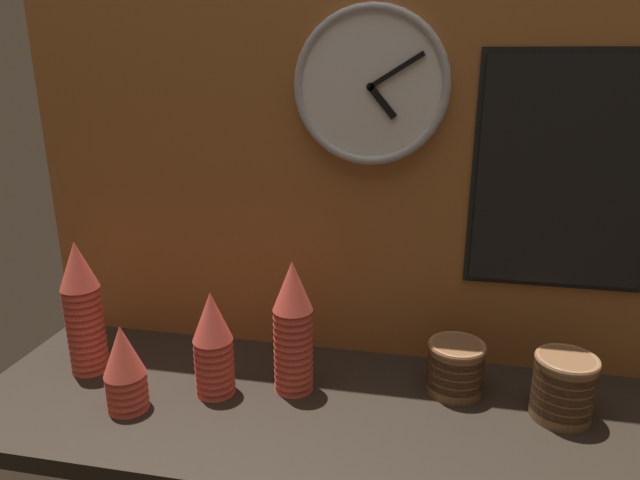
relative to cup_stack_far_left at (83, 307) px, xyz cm
name	(u,v)px	position (x,y,z in cm)	size (l,w,h in cm)	color
ground_plane	(330,413)	(59.98, -3.47, -18.32)	(160.00, 56.00, 4.00)	black
wall_tiled_back	(352,147)	(59.98, 23.03, 36.18)	(160.00, 3.00, 105.00)	#A3602D
cup_stack_far_left	(83,307)	(0.00, 0.00, 0.00)	(8.92, 8.92, 32.64)	#DB4C3D
cup_stack_center_left	(213,343)	(33.58, -3.37, -4.10)	(8.92, 8.92, 24.45)	#DB4C3D
cup_stack_left	(124,368)	(17.27, -13.01, -6.56)	(8.92, 8.92, 19.53)	#DB4C3D
cup_stack_center	(293,327)	(50.60, 1.44, -0.82)	(8.92, 8.92, 31.00)	#DB4C3D
bowl_stack_far_right	(564,386)	(108.31, 2.10, -8.95)	(12.86, 12.86, 14.09)	brown
bowl_stack_right	(455,366)	(86.56, 7.53, -9.97)	(12.86, 12.86, 12.06)	brown
wall_clock	(371,87)	(64.40, 19.99, 49.99)	(34.72, 2.70, 34.72)	white
menu_board	(565,174)	(107.15, 20.88, 31.91)	(39.34, 1.32, 52.68)	black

